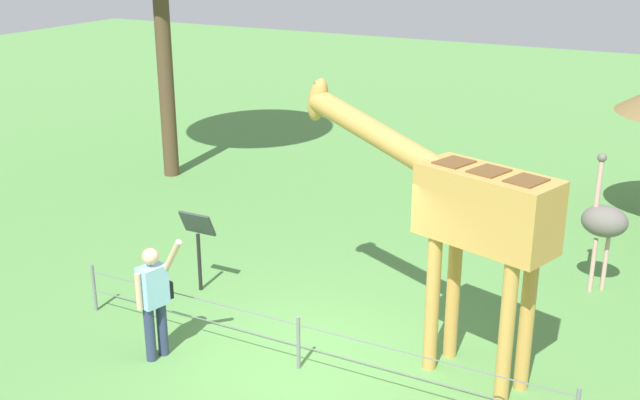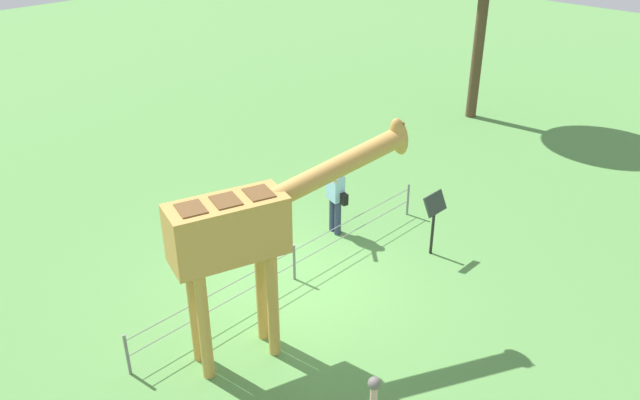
{
  "view_description": "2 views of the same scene",
  "coord_description": "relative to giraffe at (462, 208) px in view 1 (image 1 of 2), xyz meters",
  "views": [
    {
      "loc": [
        -4.42,
        7.96,
        5.49
      ],
      "look_at": [
        -0.27,
        0.07,
        2.35
      ],
      "focal_mm": 44.0,
      "sensor_mm": 36.0,
      "label": 1
    },
    {
      "loc": [
        -6.83,
        -7.05,
        6.87
      ],
      "look_at": [
        -0.11,
        -0.61,
        2.0
      ],
      "focal_mm": 35.72,
      "sensor_mm": 36.0,
      "label": 2
    }
  ],
  "objects": [
    {
      "name": "ground_plane",
      "position": [
        1.77,
        0.8,
        -2.22
      ],
      "size": [
        60.0,
        60.0,
        0.0
      ],
      "primitive_type": "plane",
      "color": "#568E47"
    },
    {
      "name": "giraffe",
      "position": [
        0.0,
        0.0,
        0.0
      ],
      "size": [
        3.9,
        1.68,
        3.53
      ],
      "color": "#C69347",
      "rests_on": "ground_plane"
    },
    {
      "name": "visitor",
      "position": [
        3.58,
        1.59,
        -1.32
      ],
      "size": [
        0.63,
        0.59,
        1.76
      ],
      "color": "navy",
      "rests_on": "ground_plane"
    },
    {
      "name": "ostrich",
      "position": [
        -1.28,
        -3.25,
        -1.05
      ],
      "size": [
        0.7,
        0.56,
        2.25
      ],
      "color": "#CC9E93",
      "rests_on": "ground_plane"
    },
    {
      "name": "info_sign",
      "position": [
        4.3,
        -0.35,
        -1.27
      ],
      "size": [
        0.56,
        0.21,
        1.32
      ],
      "color": "black",
      "rests_on": "ground_plane"
    },
    {
      "name": "wire_fence",
      "position": [
        1.77,
        0.97,
        -1.82
      ],
      "size": [
        7.05,
        0.05,
        0.75
      ],
      "color": "slate",
      "rests_on": "ground_plane"
    }
  ]
}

